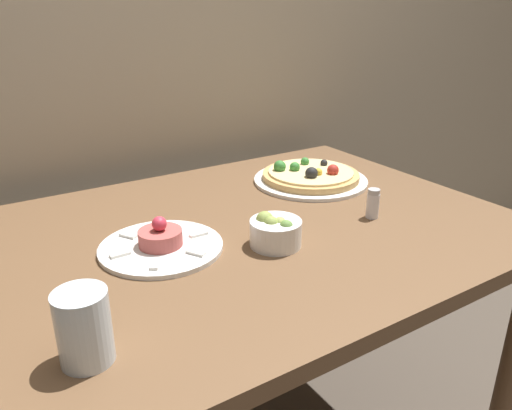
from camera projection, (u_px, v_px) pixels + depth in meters
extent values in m
cube|color=brown|center=(250.00, 232.00, 1.16)|extent=(1.20, 0.90, 0.03)
cylinder|color=brown|center=(512.00, 370.00, 1.27)|extent=(0.06, 0.06, 0.71)
cylinder|color=brown|center=(2.00, 353.00, 1.33)|extent=(0.06, 0.06, 0.71)
cylinder|color=brown|center=(318.00, 252.00, 1.87)|extent=(0.06, 0.06, 0.71)
cylinder|color=white|center=(310.00, 180.00, 1.43)|extent=(0.32, 0.32, 0.01)
cylinder|color=tan|center=(311.00, 176.00, 1.43)|extent=(0.28, 0.28, 0.02)
cylinder|color=beige|center=(311.00, 172.00, 1.42)|extent=(0.24, 0.24, 0.01)
sphere|color=#387F33|center=(280.00, 167.00, 1.42)|extent=(0.04, 0.04, 0.04)
sphere|color=#B22D23|center=(333.00, 170.00, 1.40)|extent=(0.03, 0.03, 0.03)
sphere|color=black|center=(311.00, 173.00, 1.37)|extent=(0.03, 0.03, 0.03)
sphere|color=black|center=(324.00, 163.00, 1.47)|extent=(0.02, 0.02, 0.02)
sphere|color=#387F33|center=(295.00, 167.00, 1.43)|extent=(0.03, 0.03, 0.03)
sphere|color=#387F33|center=(305.00, 162.00, 1.48)|extent=(0.03, 0.03, 0.03)
sphere|color=gold|center=(318.00, 172.00, 1.39)|extent=(0.02, 0.02, 0.02)
cylinder|color=white|center=(161.00, 247.00, 1.04)|extent=(0.26, 0.26, 0.01)
cylinder|color=#B2514C|center=(160.00, 238.00, 1.03)|extent=(0.09, 0.09, 0.03)
sphere|color=#E0384C|center=(159.00, 224.00, 1.02)|extent=(0.03, 0.03, 0.03)
cube|color=white|center=(199.00, 234.00, 1.08)|extent=(0.04, 0.02, 0.01)
cube|color=white|center=(166.00, 226.00, 1.12)|extent=(0.03, 0.04, 0.01)
cube|color=white|center=(128.00, 235.00, 1.07)|extent=(0.03, 0.04, 0.01)
cube|color=white|center=(120.00, 254.00, 0.99)|extent=(0.04, 0.02, 0.01)
cube|color=white|center=(155.00, 264.00, 0.96)|extent=(0.03, 0.04, 0.01)
cube|color=white|center=(196.00, 253.00, 1.00)|extent=(0.03, 0.04, 0.01)
cylinder|color=white|center=(276.00, 233.00, 1.05)|extent=(0.11, 0.11, 0.06)
sphere|color=#8EA34C|center=(271.00, 223.00, 1.04)|extent=(0.03, 0.03, 0.03)
sphere|color=#A3B25B|center=(281.00, 222.00, 1.04)|extent=(0.03, 0.03, 0.03)
sphere|color=#8EA34C|center=(265.00, 220.00, 1.05)|extent=(0.04, 0.04, 0.04)
sphere|color=#668E42|center=(285.00, 227.00, 1.02)|extent=(0.03, 0.03, 0.03)
sphere|color=#668E42|center=(274.00, 223.00, 1.04)|extent=(0.02, 0.02, 0.02)
cylinder|color=silver|center=(84.00, 327.00, 0.70)|extent=(0.08, 0.08, 0.11)
cylinder|color=silver|center=(373.00, 206.00, 1.19)|extent=(0.03, 0.03, 0.06)
cylinder|color=#B2B2B7|center=(374.00, 192.00, 1.17)|extent=(0.03, 0.03, 0.01)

